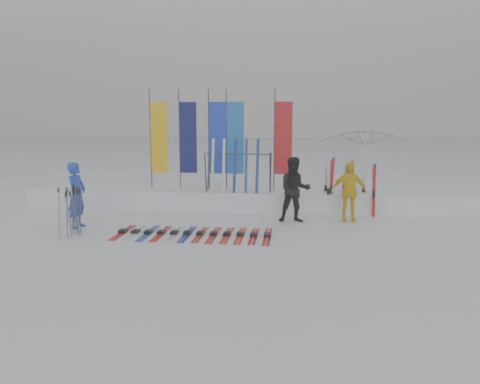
# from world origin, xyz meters

# --- Properties ---
(ground) EXTENTS (120.00, 120.00, 0.00)m
(ground) POSITION_xyz_m (0.00, 0.00, 0.00)
(ground) COLOR white
(ground) RESTS_ON ground
(snow_bank) EXTENTS (14.00, 1.60, 0.60)m
(snow_bank) POSITION_xyz_m (0.00, 4.60, 0.30)
(snow_bank) COLOR white
(snow_bank) RESTS_ON ground
(person_blue) EXTENTS (0.45, 0.66, 1.75)m
(person_blue) POSITION_xyz_m (-4.12, 1.37, 0.87)
(person_blue) COLOR blue
(person_blue) RESTS_ON ground
(person_black) EXTENTS (0.96, 0.79, 1.83)m
(person_black) POSITION_xyz_m (1.61, 2.68, 0.91)
(person_black) COLOR black
(person_black) RESTS_ON ground
(person_yellow) EXTENTS (1.01, 0.46, 1.69)m
(person_yellow) POSITION_xyz_m (3.13, 2.98, 0.85)
(person_yellow) COLOR yellow
(person_yellow) RESTS_ON ground
(tent_canopy) EXTENTS (3.51, 3.55, 2.60)m
(tent_canopy) POSITION_xyz_m (3.97, 5.89, 1.30)
(tent_canopy) COLOR white
(tent_canopy) RESTS_ON ground
(ski_row) EXTENTS (3.86, 1.70, 0.07)m
(ski_row) POSITION_xyz_m (-0.88, 0.93, 0.03)
(ski_row) COLOR red
(ski_row) RESTS_ON ground
(pole_cluster) EXTENTS (0.60, 0.84, 1.26)m
(pole_cluster) POSITION_xyz_m (-3.86, 0.55, 0.60)
(pole_cluster) COLOR #595B60
(pole_cluster) RESTS_ON ground
(feather_flags) EXTENTS (4.62, 0.16, 3.20)m
(feather_flags) POSITION_xyz_m (-0.95, 4.74, 2.24)
(feather_flags) COLOR #383A3F
(feather_flags) RESTS_ON ground
(ski_rack) EXTENTS (2.04, 0.80, 1.23)m
(ski_rack) POSITION_xyz_m (-0.14, 4.20, 1.38)
(ski_rack) COLOR #383A3F
(ski_rack) RESTS_ON ground
(upright_skis) EXTENTS (1.61, 1.19, 1.69)m
(upright_skis) POSITION_xyz_m (3.17, 4.28, 0.78)
(upright_skis) COLOR silver
(upright_skis) RESTS_ON ground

